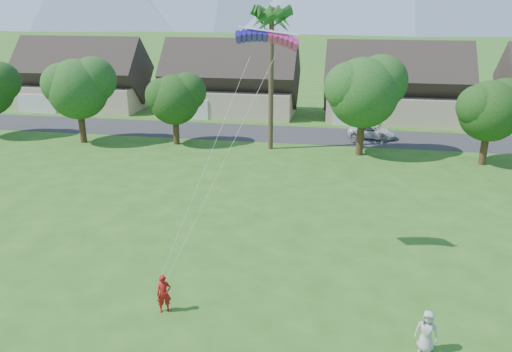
% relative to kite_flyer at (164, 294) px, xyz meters
% --- Properties ---
extents(street, '(90.00, 7.00, 0.01)m').
position_rel_kite_flyer_xyz_m(street, '(2.66, 31.59, -0.86)').
color(street, '#2D2D30').
rests_on(street, ground).
extents(kite_flyer, '(0.75, 0.66, 1.74)m').
position_rel_kite_flyer_xyz_m(kite_flyer, '(0.00, 0.00, 0.00)').
color(kite_flyer, '#A81513').
rests_on(kite_flyer, ground).
extents(watcher, '(0.97, 0.76, 1.75)m').
position_rel_kite_flyer_xyz_m(watcher, '(10.77, -0.70, 0.01)').
color(watcher, '#B6B6B2').
rests_on(watcher, ground).
extents(parked_car, '(4.87, 2.78, 1.28)m').
position_rel_kite_flyer_xyz_m(parked_car, '(9.94, 31.59, -0.23)').
color(parked_car, silver).
rests_on(parked_car, ground).
extents(houses_row, '(72.75, 8.19, 8.86)m').
position_rel_kite_flyer_xyz_m(houses_row, '(3.15, 40.58, 2.57)').
color(houses_row, beige).
rests_on(houses_row, ground).
extents(tree_row, '(62.27, 6.67, 8.45)m').
position_rel_kite_flyer_xyz_m(tree_row, '(1.52, 25.50, 4.02)').
color(tree_row, '#47301C').
rests_on(tree_row, ground).
extents(fan_palm, '(3.00, 3.00, 13.80)m').
position_rel_kite_flyer_xyz_m(fan_palm, '(0.66, 26.09, 10.93)').
color(fan_palm, '#4C3D26').
rests_on(fan_palm, ground).
extents(parafoil_kite, '(2.99, 1.18, 0.50)m').
position_rel_kite_flyer_xyz_m(parafoil_kite, '(3.49, 6.03, 10.38)').
color(parafoil_kite, '#2E17AD').
rests_on(parafoil_kite, ground).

